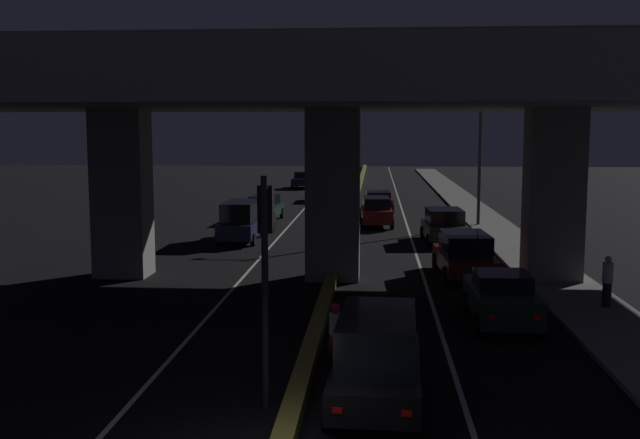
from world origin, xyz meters
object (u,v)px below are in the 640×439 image
Objects in this scene: car_dark_green_second at (501,298)px; motorcycle_red_filtering_near at (335,336)px; car_dark_green_fourth at (444,225)px; car_dark_blue_lead_oncoming at (241,221)px; car_dark_blue_third_oncoming at (335,188)px; street_lamp at (474,135)px; car_dark_red_third at (465,254)px; traffic_light_left_of_median at (266,250)px; car_dark_blue_fourth_oncoming at (304,180)px; car_dark_red_sixth at (378,201)px; car_dark_red_fifth at (376,211)px; car_black_lead at (377,357)px; car_dark_green_second_oncoming at (264,207)px; pedestrian_on_sidewalk at (607,281)px.

car_dark_green_second reaches higher than motorcycle_red_filtering_near.
car_dark_green_fourth is 10.09m from car_dark_blue_lead_oncoming.
motorcycle_red_filtering_near is (2.24, -41.07, -0.32)m from car_dark_blue_third_oncoming.
car_dark_blue_third_oncoming is at bearing 10.00° from car_dark_green_second.
car_dark_red_third is at bearing -98.19° from street_lamp.
traffic_light_left_of_median is 55.83m from car_dark_blue_fourth_oncoming.
car_dark_red_sixth is at bearing 21.72° from car_dark_blue_third_oncoming.
street_lamp is at bearing -90.48° from car_dark_red_fifth.
car_black_lead is (-5.47, -28.28, -4.26)m from street_lamp.
car_dark_red_third reaches higher than motorcycle_red_filtering_near.
street_lamp is 2.12× the size of car_dark_green_fourth.
car_black_lead is at bearing 6.50° from traffic_light_left_of_median.
car_dark_blue_lead_oncoming is 22.35m from car_dark_blue_third_oncoming.
car_dark_green_second_oncoming is (-4.56, 30.25, -2.37)m from traffic_light_left_of_median.
car_dark_green_second_oncoming reaches higher than motorcycle_red_filtering_near.
car_dark_red_sixth is at bearing -3.65° from car_dark_red_fifth.
car_dark_green_second is 0.87× the size of car_dark_red_third.
pedestrian_on_sidewalk is (3.76, -4.99, 0.04)m from car_dark_red_third.
pedestrian_on_sidewalk is (7.10, -19.66, 0.05)m from car_dark_red_fifth.
street_lamp is 1.85× the size of car_dark_blue_third_oncoming.
car_dark_green_fourth reaches higher than car_dark_red_sixth.
traffic_light_left_of_median is 1.00× the size of car_dark_red_third.
traffic_light_left_of_median is 1.01× the size of car_dark_blue_lead_oncoming.
car_dark_red_third is 13.11m from car_dark_blue_lead_oncoming.
car_dark_red_fifth is 0.89× the size of car_dark_blue_third_oncoming.
car_dark_red_sixth is 2.55× the size of motorcycle_red_filtering_near.
street_lamp is 1.90× the size of car_dark_red_third.
car_dark_green_second_oncoming is at bearing -179.64° from car_dark_blue_lead_oncoming.
motorcycle_red_filtering_near is at bearing 155.21° from car_dark_red_third.
car_dark_red_fifth is 7.97m from car_dark_red_sixth.
car_dark_green_second_oncoming is at bearing 23.38° from car_dark_green_second.
motorcycle_red_filtering_near is (5.80, -52.53, -0.17)m from car_dark_blue_fourth_oncoming.
car_black_lead is 43.99m from car_dark_blue_third_oncoming.
car_dark_red_third is at bearing 10.65° from car_dark_blue_third_oncoming.
car_dark_red_fifth reaches higher than motorcycle_red_filtering_near.
car_dark_blue_fourth_oncoming is at bearing 11.00° from car_dark_red_third.
car_dark_red_third is 2.52× the size of motorcycle_red_filtering_near.
street_lamp reaches higher than car_dark_blue_lead_oncoming.
traffic_light_left_of_median is 1.09× the size of car_dark_red_fifth.
car_dark_blue_third_oncoming is (-6.59, 21.68, 0.06)m from car_dark_green_fourth.
car_dark_red_fifth is (-5.48, -0.21, -4.37)m from street_lamp.
traffic_light_left_of_median is 29.63m from street_lamp.
car_dark_red_fifth is at bearing 27.17° from car_dark_green_fourth.
motorcycle_red_filtering_near is at bearing 22.00° from car_black_lead.
car_dark_red_sixth is (-3.20, 22.63, -0.16)m from car_dark_red_third.
traffic_light_left_of_median is 3.16m from car_black_lead.
car_dark_green_fourth is (-2.12, -6.08, -4.39)m from street_lamp.
car_dark_blue_third_oncoming reaches higher than car_dark_green_second.
car_dark_blue_third_oncoming is at bearing 106.24° from pedestrian_on_sidewalk.
pedestrian_on_sidewalk is at bearing 14.72° from car_dark_blue_third_oncoming.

